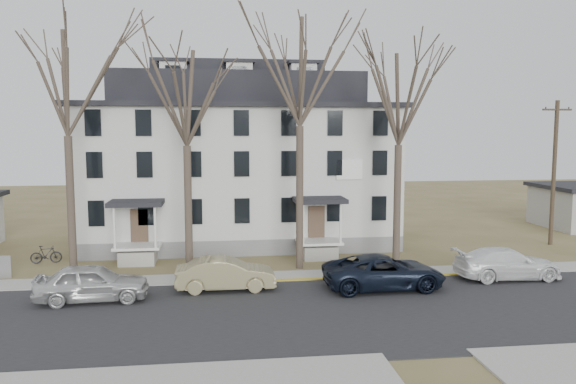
{
  "coord_description": "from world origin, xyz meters",
  "views": [
    {
      "loc": [
        -3.46,
        -20.2,
        7.58
      ],
      "look_at": [
        0.25,
        9.0,
        4.33
      ],
      "focal_mm": 35.0,
      "sensor_mm": 36.0,
      "label": 1
    }
  ],
  "objects": [
    {
      "name": "ground",
      "position": [
        0.0,
        0.0,
        0.0
      ],
      "size": [
        120.0,
        120.0,
        0.0
      ],
      "primitive_type": "plane",
      "color": "brown",
      "rests_on": "ground"
    },
    {
      "name": "main_road",
      "position": [
        0.0,
        2.0,
        0.0
      ],
      "size": [
        120.0,
        10.0,
        0.04
      ],
      "primitive_type": "cube",
      "color": "#27272A",
      "rests_on": "ground"
    },
    {
      "name": "far_sidewalk",
      "position": [
        0.0,
        8.0,
        0.0
      ],
      "size": [
        120.0,
        2.0,
        0.08
      ],
      "primitive_type": "cube",
      "color": "#A09F97",
      "rests_on": "ground"
    },
    {
      "name": "yellow_curb",
      "position": [
        5.0,
        7.1,
        0.0
      ],
      "size": [
        14.0,
        0.25,
        0.06
      ],
      "primitive_type": "cube",
      "color": "gold",
      "rests_on": "ground"
    },
    {
      "name": "boarding_house",
      "position": [
        -2.0,
        17.95,
        5.38
      ],
      "size": [
        20.8,
        12.36,
        12.05
      ],
      "color": "slate",
      "rests_on": "ground"
    },
    {
      "name": "tree_far_left",
      "position": [
        -11.0,
        9.8,
        10.34
      ],
      "size": [
        8.4,
        8.4,
        13.72
      ],
      "color": "#473B31",
      "rests_on": "ground"
    },
    {
      "name": "tree_mid_left",
      "position": [
        -5.0,
        9.8,
        9.6
      ],
      "size": [
        7.8,
        7.8,
        12.74
      ],
      "color": "#473B31",
      "rests_on": "ground"
    },
    {
      "name": "tree_center",
      "position": [
        1.0,
        9.8,
        11.08
      ],
      "size": [
        9.0,
        9.0,
        14.7
      ],
      "color": "#473B31",
      "rests_on": "ground"
    },
    {
      "name": "tree_mid_right",
      "position": [
        6.5,
        9.8,
        9.6
      ],
      "size": [
        7.8,
        7.8,
        12.74
      ],
      "color": "#473B31",
      "rests_on": "ground"
    },
    {
      "name": "utility_pole_far",
      "position": [
        18.5,
        14.0,
        4.9
      ],
      "size": [
        2.0,
        0.28,
        9.5
      ],
      "color": "#3D3023",
      "rests_on": "ground"
    },
    {
      "name": "car_silver",
      "position": [
        -9.01,
        4.9,
        0.83
      ],
      "size": [
        5.0,
        2.27,
        1.66
      ],
      "primitive_type": "imported",
      "rotation": [
        0.0,
        0.0,
        1.63
      ],
      "color": "silver",
      "rests_on": "ground"
    },
    {
      "name": "car_tan",
      "position": [
        -3.11,
        5.91,
        0.77
      ],
      "size": [
        4.71,
        1.65,
        1.55
      ],
      "primitive_type": "imported",
      "rotation": [
        0.0,
        0.0,
        1.57
      ],
      "color": "#887F57",
      "rests_on": "ground"
    },
    {
      "name": "car_navy",
      "position": [
        4.39,
        5.2,
        0.81
      ],
      "size": [
        5.86,
        2.81,
        1.61
      ],
      "primitive_type": "imported",
      "rotation": [
        0.0,
        0.0,
        1.59
      ],
      "color": "black",
      "rests_on": "ground"
    },
    {
      "name": "car_white",
      "position": [
        11.18,
        6.17,
        0.78
      ],
      "size": [
        5.37,
        2.2,
        1.56
      ],
      "primitive_type": "imported",
      "rotation": [
        0.0,
        0.0,
        1.57
      ],
      "color": "white",
      "rests_on": "ground"
    },
    {
      "name": "bicycle_left",
      "position": [
        -8.32,
        12.06,
        0.5
      ],
      "size": [
        2.0,
        1.26,
        0.99
      ],
      "primitive_type": "imported",
      "rotation": [
        0.0,
        0.0,
        1.23
      ],
      "color": "black",
      "rests_on": "ground"
    },
    {
      "name": "bicycle_right",
      "position": [
        -13.16,
        12.55,
        0.51
      ],
      "size": [
        1.75,
        0.71,
        1.02
      ],
      "primitive_type": "imported",
      "rotation": [
        0.0,
        0.0,
        1.71
      ],
      "color": "black",
      "rests_on": "ground"
    }
  ]
}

